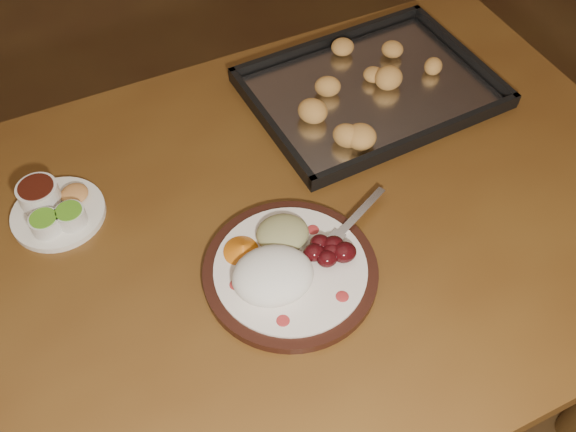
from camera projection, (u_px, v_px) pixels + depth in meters
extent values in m
plane|color=brown|center=(157.00, 381.00, 1.69)|extent=(4.00, 4.00, 0.00)
cube|color=brown|center=(246.00, 244.00, 1.07)|extent=(1.64, 1.17, 0.04)
cylinder|color=#553919|center=(426.00, 135.00, 1.76)|extent=(0.07, 0.07, 0.71)
cylinder|color=black|center=(290.00, 272.00, 1.00)|extent=(0.27, 0.27, 0.02)
cylinder|color=white|center=(290.00, 269.00, 0.99)|extent=(0.24, 0.24, 0.01)
ellipsoid|color=#AB292A|center=(283.00, 321.00, 0.93)|extent=(0.02, 0.02, 0.00)
ellipsoid|color=#AB292A|center=(342.00, 296.00, 0.96)|extent=(0.02, 0.02, 0.00)
ellipsoid|color=#AB292A|center=(313.00, 230.00, 1.04)|extent=(0.02, 0.02, 0.00)
ellipsoid|color=#AB292A|center=(236.00, 285.00, 0.97)|extent=(0.02, 0.02, 0.00)
ellipsoid|color=white|center=(273.00, 275.00, 0.96)|extent=(0.15, 0.14, 0.06)
ellipsoid|color=#4D0B10|center=(327.00, 258.00, 0.98)|extent=(0.03, 0.03, 0.03)
ellipsoid|color=#4D0B10|center=(333.00, 245.00, 1.00)|extent=(0.03, 0.03, 0.03)
ellipsoid|color=#4D0B10|center=(320.00, 243.00, 1.00)|extent=(0.03, 0.03, 0.03)
ellipsoid|color=#4D0B10|center=(344.00, 252.00, 0.99)|extent=(0.03, 0.03, 0.03)
ellipsoid|color=#4D0B10|center=(314.00, 252.00, 0.99)|extent=(0.03, 0.03, 0.03)
ellipsoid|color=#4D0B10|center=(332.00, 251.00, 0.99)|extent=(0.03, 0.03, 0.03)
ellipsoid|color=tan|center=(283.00, 233.00, 1.02)|extent=(0.11, 0.10, 0.03)
cone|color=#D16713|center=(243.00, 249.00, 1.00)|extent=(0.09, 0.09, 0.03)
cube|color=silver|center=(360.00, 213.00, 1.05)|extent=(0.11, 0.09, 0.00)
cube|color=silver|center=(334.00, 239.00, 1.02)|extent=(0.04, 0.04, 0.00)
cylinder|color=silver|center=(330.00, 251.00, 1.00)|extent=(0.03, 0.02, 0.00)
cylinder|color=silver|center=(327.00, 249.00, 1.01)|extent=(0.03, 0.02, 0.00)
cylinder|color=silver|center=(324.00, 247.00, 1.01)|extent=(0.03, 0.02, 0.00)
cylinder|color=silver|center=(321.00, 245.00, 1.01)|extent=(0.03, 0.02, 0.00)
cylinder|color=white|center=(59.00, 214.00, 1.07)|extent=(0.16, 0.16, 0.01)
cylinder|color=silver|center=(46.00, 224.00, 1.04)|extent=(0.05, 0.05, 0.03)
cylinder|color=#549F1F|center=(43.00, 218.00, 1.02)|extent=(0.04, 0.04, 0.00)
cylinder|color=silver|center=(71.00, 216.00, 1.04)|extent=(0.05, 0.05, 0.03)
cylinder|color=#549F1F|center=(69.00, 211.00, 1.03)|extent=(0.04, 0.04, 0.00)
cylinder|color=white|center=(39.00, 195.00, 1.07)|extent=(0.07, 0.07, 0.04)
cylinder|color=#38110A|center=(36.00, 187.00, 1.05)|extent=(0.06, 0.06, 0.00)
ellipsoid|color=#E89552|center=(74.00, 193.00, 1.08)|extent=(0.05, 0.05, 0.02)
cube|color=black|center=(370.00, 92.00, 1.27)|extent=(0.52, 0.43, 0.01)
cube|color=black|center=(329.00, 41.00, 1.34)|extent=(0.45, 0.12, 0.02)
cube|color=black|center=(420.00, 138.00, 1.16)|extent=(0.45, 0.12, 0.02)
cube|color=black|center=(463.00, 52.00, 1.32)|extent=(0.09, 0.33, 0.02)
cube|color=black|center=(270.00, 124.00, 1.19)|extent=(0.09, 0.33, 0.02)
cube|color=silver|center=(371.00, 90.00, 1.26)|extent=(0.49, 0.40, 0.00)
ellipsoid|color=#DF9D4E|center=(396.00, 73.00, 1.26)|extent=(0.05, 0.05, 0.04)
ellipsoid|color=#DF9D4E|center=(398.00, 55.00, 1.30)|extent=(0.07, 0.07, 0.04)
ellipsoid|color=#DF9D4E|center=(350.00, 51.00, 1.30)|extent=(0.06, 0.06, 0.04)
ellipsoid|color=#DF9D4E|center=(327.00, 79.00, 1.25)|extent=(0.07, 0.07, 0.04)
ellipsoid|color=#DF9D4E|center=(322.00, 88.00, 1.23)|extent=(0.06, 0.06, 0.04)
ellipsoid|color=#DF9D4E|center=(352.00, 95.00, 1.22)|extent=(0.06, 0.06, 0.04)
ellipsoid|color=#DF9D4E|center=(362.00, 111.00, 1.19)|extent=(0.07, 0.07, 0.04)
ellipsoid|color=#DF9D4E|center=(407.00, 111.00, 1.19)|extent=(0.06, 0.06, 0.04)
ellipsoid|color=#DF9D4E|center=(429.00, 75.00, 1.26)|extent=(0.07, 0.07, 0.04)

